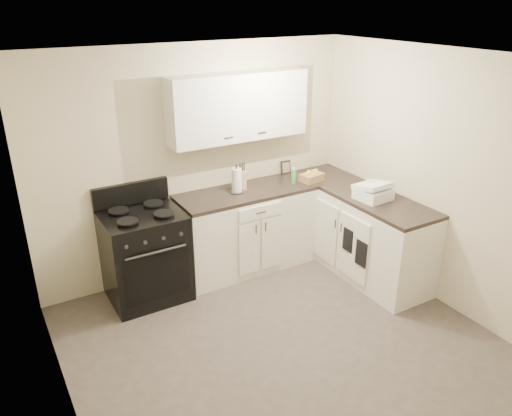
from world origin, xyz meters
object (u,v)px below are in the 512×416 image
stove (145,257)px  countertop_grill (373,194)px  knife_block (242,180)px  wicker_basket (312,177)px  paper_towel (237,180)px

stove → countertop_grill: (2.23, -0.87, 0.54)m
knife_block → wicker_basket: size_ratio=0.81×
stove → wicker_basket: bearing=-2.4°
knife_block → countertop_grill: knife_block is taller
countertop_grill → wicker_basket: bearing=101.8°
stove → wicker_basket: 2.08m
paper_towel → knife_block: bearing=24.5°
paper_towel → countertop_grill: size_ratio=0.82×
stove → knife_block: 1.32m
paper_towel → countertop_grill: bearing=-38.6°
knife_block → paper_towel: 0.10m
paper_towel → countertop_grill: 1.46m
knife_block → countertop_grill: 1.42m
knife_block → paper_towel: (-0.09, -0.04, 0.03)m
wicker_basket → knife_block: bearing=168.7°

